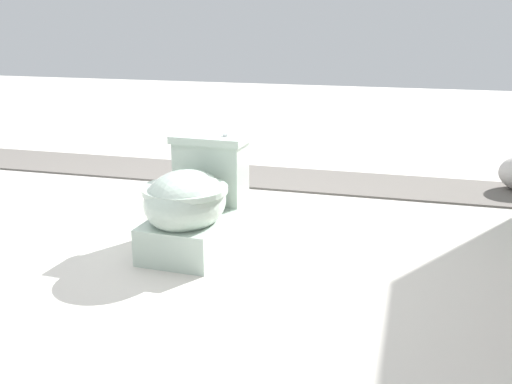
{
  "coord_description": "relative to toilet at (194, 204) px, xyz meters",
  "views": [
    {
      "loc": [
        2.42,
        1.27,
        1.07
      ],
      "look_at": [
        -0.08,
        0.58,
        0.3
      ],
      "focal_mm": 42.0,
      "sensor_mm": 36.0,
      "label": 1
    }
  ],
  "objects": [
    {
      "name": "gravel_strip",
      "position": [
        -1.32,
        0.22,
        -0.21
      ],
      "size": [
        0.56,
        8.0,
        0.01
      ],
      "primitive_type": "cube",
      "color": "#605B56",
      "rests_on": "ground"
    },
    {
      "name": "toilet",
      "position": [
        0.0,
        0.0,
        0.0
      ],
      "size": [
        0.65,
        0.41,
        0.52
      ],
      "rotation": [
        0.0,
        0.0,
        -0.05
      ],
      "color": "#B2C6B7",
      "rests_on": "ground"
    },
    {
      "name": "ground_plane",
      "position": [
        0.08,
        -0.28,
        -0.22
      ],
      "size": [
        14.0,
        14.0,
        0.0
      ],
      "primitive_type": "plane",
      "color": "beige"
    }
  ]
}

